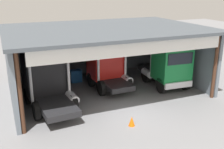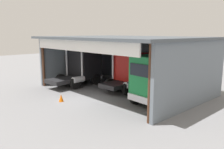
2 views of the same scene
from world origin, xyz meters
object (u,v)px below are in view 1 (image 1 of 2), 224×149
object	(u,v)px
tool_cart	(76,76)
oil_drum	(65,73)
truck_black_center_right_bay	(47,79)
truck_red_right_bay	(107,65)
traffic_cone	(132,121)
truck_green_yard_outside	(168,65)

from	to	relation	value
tool_cart	oil_drum	bearing A→B (deg)	112.65
truck_black_center_right_bay	truck_red_right_bay	distance (m)	5.07
truck_black_center_right_bay	tool_cart	world-z (taller)	truck_black_center_right_bay
traffic_cone	tool_cart	bearing A→B (deg)	95.95
truck_red_right_bay	oil_drum	distance (m)	4.42
truck_black_center_right_bay	tool_cart	bearing A→B (deg)	48.29
oil_drum	truck_black_center_right_bay	bearing A→B (deg)	-114.70
truck_black_center_right_bay	tool_cart	distance (m)	4.93
truck_green_yard_outside	traffic_cone	xyz separation A→B (m)	(-5.23, -4.36, -1.52)
truck_red_right_bay	tool_cart	bearing A→B (deg)	129.41
truck_green_yard_outside	tool_cart	distance (m)	7.43
traffic_cone	truck_red_right_bay	bearing A→B (deg)	80.53
truck_black_center_right_bay	truck_red_right_bay	bearing A→B (deg)	14.42
truck_red_right_bay	truck_green_yard_outside	bearing A→B (deg)	-26.53
truck_black_center_right_bay	traffic_cone	size ratio (longest dim) A/B	9.61
truck_red_right_bay	traffic_cone	size ratio (longest dim) A/B	7.75
oil_drum	traffic_cone	xyz separation A→B (m)	(1.41, -9.68, -0.17)
oil_drum	tool_cart	size ratio (longest dim) A/B	0.90
oil_drum	traffic_cone	bearing A→B (deg)	-81.70
truck_red_right_bay	oil_drum	bearing A→B (deg)	123.18
truck_green_yard_outside	tool_cart	bearing A→B (deg)	-30.13
oil_drum	truck_green_yard_outside	bearing A→B (deg)	-38.70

